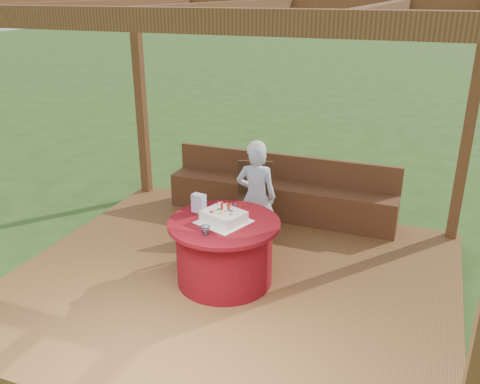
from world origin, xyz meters
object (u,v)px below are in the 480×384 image
chair (254,195)px  birthday_cake (224,217)px  gift_bag (199,203)px  drinking_glass (205,230)px  bench (280,197)px  elderly_woman (256,194)px  table (224,251)px

chair → birthday_cake: size_ratio=1.56×
gift_bag → drinking_glass: (0.28, -0.46, -0.05)m
bench → gift_bag: size_ratio=15.65×
bench → birthday_cake: birthday_cake is taller
elderly_woman → gift_bag: (-0.37, -0.72, 0.12)m
bench → gift_bag: gift_bag is taller
chair → gift_bag: 1.15m
gift_bag → birthday_cake: bearing=-13.8°
table → elderly_woman: (0.04, 0.85, 0.30)m
elderly_woman → birthday_cake: (-0.03, -0.86, 0.09)m
birthday_cake → drinking_glass: birthday_cake is taller
elderly_woman → birthday_cake: bearing=-92.2°
elderly_woman → drinking_glass: (-0.09, -1.18, 0.07)m
bench → table: 1.78m
bench → chair: chair is taller
table → chair: chair is taller
elderly_woman → gift_bag: elderly_woman is taller
table → elderly_woman: bearing=87.5°
table → gift_bag: bearing=158.9°
chair → elderly_woman: elderly_woman is taller
elderly_woman → chair: bearing=112.4°
elderly_woman → gift_bag: bearing=-117.1°
bench → elderly_woman: elderly_woman is taller
gift_bag → drinking_glass: gift_bag is taller
elderly_woman → table: bearing=-92.5°
chair → gift_bag: (-0.22, -1.09, 0.28)m
elderly_woman → drinking_glass: elderly_woman is taller
bench → table: size_ratio=2.68×
chair → drinking_glass: chair is taller
bench → chair: (-0.17, -0.56, 0.22)m
table → elderly_woman: size_ratio=0.88×
table → chair: 1.23m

